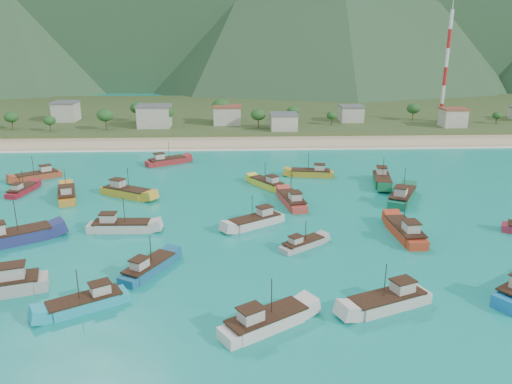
{
  "coord_description": "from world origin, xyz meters",
  "views": [
    {
      "loc": [
        1.07,
        -76.27,
        32.91
      ],
      "look_at": [
        5.04,
        18.0,
        3.0
      ],
      "focal_mm": 35.0,
      "sensor_mm": 36.0,
      "label": 1
    }
  ],
  "objects_px": {
    "boat_6": "(267,184)",
    "boat_29": "(311,173)",
    "boat_10": "(22,191)",
    "boat_5": "(67,195)",
    "boat_23": "(256,222)",
    "boat_22": "(389,302)",
    "boat_31": "(120,227)",
    "boat_18": "(126,192)",
    "boat_25": "(38,176)",
    "boat_26": "(12,238)",
    "boat_8": "(382,180)",
    "boat_16": "(148,269)",
    "boat_13": "(405,232)",
    "boat_4": "(265,322)",
    "boat_9": "(302,245)",
    "boat_30": "(292,201)",
    "boat_15": "(87,303)",
    "boat_17": "(402,197)",
    "boat_14": "(166,162)",
    "radio_tower": "(446,67)"
  },
  "relations": [
    {
      "from": "boat_5",
      "to": "boat_13",
      "type": "distance_m",
      "value": 68.16
    },
    {
      "from": "boat_15",
      "to": "boat_18",
      "type": "height_order",
      "value": "boat_18"
    },
    {
      "from": "boat_29",
      "to": "boat_15",
      "type": "bearing_deg",
      "value": 157.36
    },
    {
      "from": "boat_14",
      "to": "boat_18",
      "type": "relative_size",
      "value": 0.93
    },
    {
      "from": "boat_18",
      "to": "boat_25",
      "type": "relative_size",
      "value": 1.15
    },
    {
      "from": "boat_23",
      "to": "radio_tower",
      "type": "bearing_deg",
      "value": -69.32
    },
    {
      "from": "boat_13",
      "to": "boat_26",
      "type": "xyz_separation_m",
      "value": [
        -65.52,
        0.01,
        0.11
      ]
    },
    {
      "from": "boat_13",
      "to": "boat_29",
      "type": "distance_m",
      "value": 39.75
    },
    {
      "from": "boat_23",
      "to": "boat_13",
      "type": "bearing_deg",
      "value": -137.25
    },
    {
      "from": "boat_9",
      "to": "boat_13",
      "type": "distance_m",
      "value": 18.4
    },
    {
      "from": "boat_8",
      "to": "boat_22",
      "type": "height_order",
      "value": "boat_8"
    },
    {
      "from": "boat_15",
      "to": "boat_18",
      "type": "distance_m",
      "value": 45.94
    },
    {
      "from": "boat_5",
      "to": "boat_17",
      "type": "height_order",
      "value": "boat_17"
    },
    {
      "from": "boat_4",
      "to": "boat_8",
      "type": "bearing_deg",
      "value": 119.84
    },
    {
      "from": "boat_5",
      "to": "boat_23",
      "type": "relative_size",
      "value": 1.1
    },
    {
      "from": "boat_13",
      "to": "boat_22",
      "type": "xyz_separation_m",
      "value": [
        -9.58,
        -22.58,
        -0.07
      ]
    },
    {
      "from": "boat_31",
      "to": "boat_5",
      "type": "bearing_deg",
      "value": -139.52
    },
    {
      "from": "boat_13",
      "to": "boat_16",
      "type": "height_order",
      "value": "boat_13"
    },
    {
      "from": "boat_31",
      "to": "boat_17",
      "type": "bearing_deg",
      "value": 105.61
    },
    {
      "from": "boat_26",
      "to": "boat_31",
      "type": "bearing_deg",
      "value": 73.98
    },
    {
      "from": "boat_6",
      "to": "boat_17",
      "type": "relative_size",
      "value": 0.8
    },
    {
      "from": "boat_13",
      "to": "boat_25",
      "type": "height_order",
      "value": "boat_13"
    },
    {
      "from": "boat_14",
      "to": "boat_31",
      "type": "relative_size",
      "value": 0.99
    },
    {
      "from": "boat_10",
      "to": "boat_15",
      "type": "bearing_deg",
      "value": -51.03
    },
    {
      "from": "boat_5",
      "to": "boat_16",
      "type": "xyz_separation_m",
      "value": [
        22.65,
        -35.05,
        -0.13
      ]
    },
    {
      "from": "boat_4",
      "to": "boat_14",
      "type": "relative_size",
      "value": 1.04
    },
    {
      "from": "boat_8",
      "to": "boat_17",
      "type": "height_order",
      "value": "boat_17"
    },
    {
      "from": "boat_18",
      "to": "boat_5",
      "type": "bearing_deg",
      "value": -54.38
    },
    {
      "from": "boat_5",
      "to": "boat_31",
      "type": "distance_m",
      "value": 23.94
    },
    {
      "from": "boat_23",
      "to": "boat_5",
      "type": "bearing_deg",
      "value": 33.39
    },
    {
      "from": "boat_25",
      "to": "boat_31",
      "type": "relative_size",
      "value": 0.93
    },
    {
      "from": "boat_6",
      "to": "boat_10",
      "type": "height_order",
      "value": "boat_6"
    },
    {
      "from": "boat_8",
      "to": "boat_29",
      "type": "relative_size",
      "value": 1.12
    },
    {
      "from": "boat_13",
      "to": "boat_31",
      "type": "bearing_deg",
      "value": 171.66
    },
    {
      "from": "boat_6",
      "to": "boat_29",
      "type": "relative_size",
      "value": 0.93
    },
    {
      "from": "boat_25",
      "to": "boat_26",
      "type": "xyz_separation_m",
      "value": [
        10.18,
        -38.79,
        0.28
      ]
    },
    {
      "from": "boat_9",
      "to": "boat_26",
      "type": "bearing_deg",
      "value": -130.67
    },
    {
      "from": "boat_8",
      "to": "boat_30",
      "type": "bearing_deg",
      "value": 42.9
    },
    {
      "from": "boat_4",
      "to": "boat_23",
      "type": "relative_size",
      "value": 1.06
    },
    {
      "from": "boat_9",
      "to": "boat_30",
      "type": "relative_size",
      "value": 0.7
    },
    {
      "from": "boat_23",
      "to": "boat_26",
      "type": "bearing_deg",
      "value": 65.9
    },
    {
      "from": "boat_10",
      "to": "boat_15",
      "type": "height_order",
      "value": "boat_15"
    },
    {
      "from": "boat_9",
      "to": "boat_16",
      "type": "height_order",
      "value": "boat_16"
    },
    {
      "from": "boat_10",
      "to": "boat_26",
      "type": "bearing_deg",
      "value": -61.47
    },
    {
      "from": "boat_22",
      "to": "boat_29",
      "type": "relative_size",
      "value": 1.07
    },
    {
      "from": "boat_8",
      "to": "boat_10",
      "type": "height_order",
      "value": "boat_8"
    },
    {
      "from": "radio_tower",
      "to": "boat_15",
      "type": "distance_m",
      "value": 161.53
    },
    {
      "from": "boat_29",
      "to": "boat_5",
      "type": "bearing_deg",
      "value": 115.01
    },
    {
      "from": "boat_22",
      "to": "boat_31",
      "type": "height_order",
      "value": "boat_22"
    },
    {
      "from": "boat_6",
      "to": "boat_26",
      "type": "xyz_separation_m",
      "value": [
        -43.92,
        -29.94,
        0.3
      ]
    }
  ]
}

